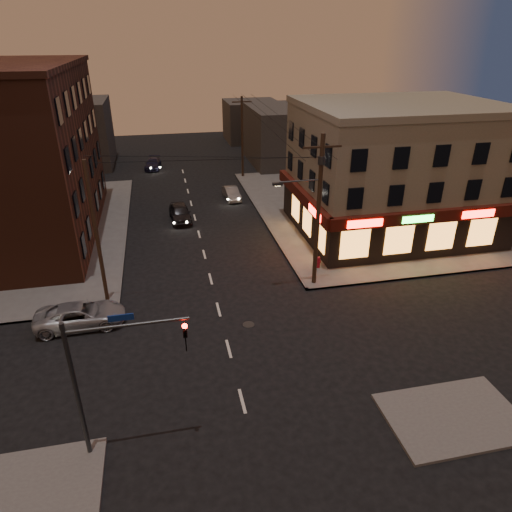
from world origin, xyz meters
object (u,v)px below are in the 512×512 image
object	(u,v)px
sedan_mid	(232,193)
sedan_near	(180,213)
suv_cross	(80,315)
sedan_far	(153,164)
fire_hydrant	(318,262)

from	to	relation	value
sedan_mid	sedan_near	bearing A→B (deg)	-142.50
suv_cross	sedan_far	bearing A→B (deg)	-10.03
sedan_near	sedan_mid	xyz separation A→B (m)	(5.54, 4.87, -0.13)
fire_hydrant	sedan_far	bearing A→B (deg)	110.53
sedan_mid	sedan_far	distance (m)	15.71
sedan_near	sedan_far	distance (m)	18.66
sedan_mid	sedan_far	world-z (taller)	sedan_far
suv_cross	sedan_far	distance (m)	34.39
fire_hydrant	sedan_near	bearing A→B (deg)	127.84
sedan_near	sedan_mid	world-z (taller)	sedan_near
suv_cross	sedan_near	bearing A→B (deg)	-25.88
sedan_near	fire_hydrant	world-z (taller)	sedan_near
suv_cross	fire_hydrant	size ratio (longest dim) A/B	5.88
suv_cross	sedan_mid	xyz separation A→B (m)	(12.27, 20.43, -0.08)
sedan_far	fire_hydrant	world-z (taller)	sedan_far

